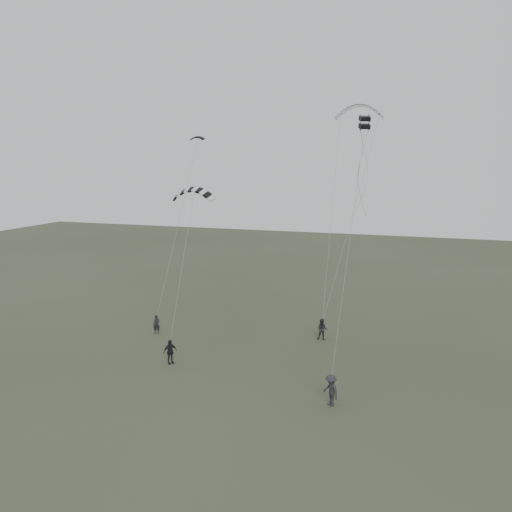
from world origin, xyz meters
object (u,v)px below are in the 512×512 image
(kite_dark_small, at_px, (197,137))
(flyer_far, at_px, (331,390))
(kite_box, at_px, (365,122))
(kite_striped, at_px, (193,189))
(kite_pale_large, at_px, (360,106))
(flyer_right, at_px, (322,330))
(flyer_center, at_px, (170,352))
(flyer_left, at_px, (157,324))

(kite_dark_small, bearing_deg, flyer_far, -42.31)
(kite_dark_small, bearing_deg, kite_box, -32.41)
(kite_dark_small, distance_m, kite_striped, 7.08)
(kite_dark_small, height_order, kite_box, kite_box)
(flyer_far, height_order, kite_box, kite_box)
(flyer_far, relative_size, kite_pale_large, 0.48)
(kite_box, bearing_deg, kite_pale_large, 75.62)
(flyer_right, height_order, kite_dark_small, kite_dark_small)
(flyer_center, relative_size, kite_striped, 0.52)
(flyer_left, xyz_separation_m, flyer_far, (15.75, -8.01, 0.17))
(flyer_far, bearing_deg, kite_striped, -170.34)
(flyer_right, bearing_deg, kite_pale_large, 68.80)
(flyer_left, bearing_deg, kite_dark_small, 60.16)
(flyer_left, relative_size, kite_striped, 0.46)
(flyer_far, relative_size, kite_box, 2.72)
(flyer_left, distance_m, kite_box, 23.13)
(flyer_center, distance_m, flyer_far, 12.01)
(flyer_center, distance_m, kite_dark_small, 19.15)
(kite_pale_large, bearing_deg, flyer_right, -122.91)
(flyer_center, xyz_separation_m, kite_dark_small, (-2.77, 11.35, 15.17))
(flyer_right, xyz_separation_m, kite_box, (3.43, -7.10, 15.27))
(flyer_center, height_order, flyer_far, flyer_far)
(flyer_left, xyz_separation_m, kite_striped, (3.25, 0.71, 11.04))
(kite_pale_large, bearing_deg, flyer_far, -99.02)
(flyer_right, bearing_deg, kite_box, -64.13)
(flyer_right, distance_m, flyer_far, 10.92)
(kite_pale_large, bearing_deg, kite_dark_small, 173.32)
(kite_pale_large, relative_size, kite_box, 5.66)
(flyer_far, distance_m, kite_dark_small, 25.19)
(kite_striped, bearing_deg, flyer_center, -85.80)
(flyer_left, xyz_separation_m, kite_pale_large, (15.05, 7.21, 17.56))
(kite_dark_small, relative_size, kite_box, 1.86)
(flyer_right, relative_size, kite_dark_small, 1.35)
(flyer_right, relative_size, flyer_center, 0.99)
(flyer_left, height_order, kite_striped, kite_striped)
(flyer_center, bearing_deg, kite_pale_large, -5.15)
(flyer_center, xyz_separation_m, kite_pale_large, (11.01, 12.55, 17.46))
(flyer_left, xyz_separation_m, kite_dark_small, (1.26, 6.01, 15.28))
(kite_pale_large, height_order, kite_striped, kite_pale_large)
(flyer_center, relative_size, kite_box, 2.54)
(flyer_far, relative_size, kite_striped, 0.56)
(flyer_right, xyz_separation_m, kite_dark_small, (-12.00, 3.38, 15.19))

